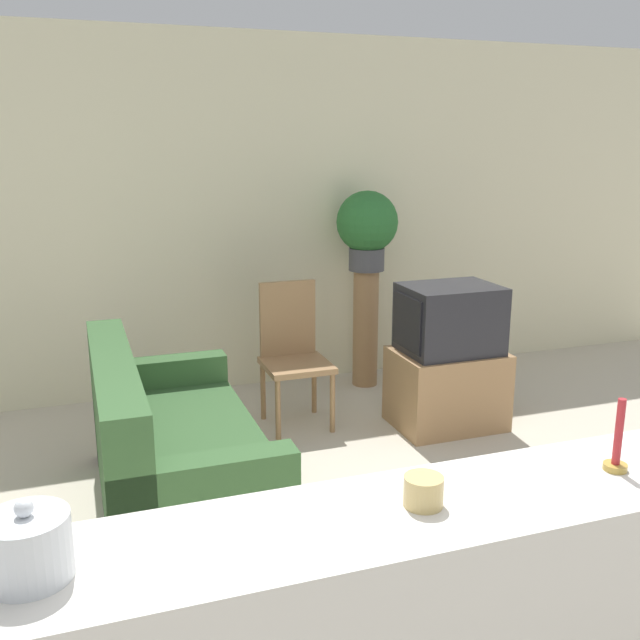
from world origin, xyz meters
TOP-DOWN VIEW (x-y plane):
  - wall_back at (0.00, 3.43)m, footprint 9.00×0.06m
  - couch at (-0.43, 1.56)m, footprint 0.81×1.65m
  - tv_stand at (1.52, 2.12)m, footprint 0.72×0.54m
  - television at (1.51, 2.12)m, footprint 0.63×0.48m
  - wooden_chair at (0.54, 2.54)m, footprint 0.44×0.44m
  - plant_stand at (1.32, 3.09)m, footprint 0.20×0.20m
  - potted_plant at (1.32, 3.09)m, footprint 0.48×0.48m
  - decorative_bowl at (-0.98, -0.41)m, footprint 0.19×0.19m
  - candle_jar at (-0.00, -0.41)m, footprint 0.11×0.11m
  - candlestick at (0.64, -0.41)m, footprint 0.07×0.07m

SIDE VIEW (x-z plane):
  - tv_stand at x=1.52m, z-range 0.00..0.53m
  - couch at x=-0.43m, z-range -0.13..0.75m
  - plant_stand at x=1.32m, z-range 0.00..0.93m
  - wooden_chair at x=0.54m, z-range 0.04..1.02m
  - television at x=1.51m, z-range 0.53..0.99m
  - candle_jar at x=0.00m, z-range 0.97..1.05m
  - candlestick at x=0.64m, z-range 0.93..1.15m
  - decorative_bowl at x=-0.98m, z-range 0.95..1.14m
  - potted_plant at x=1.32m, z-range 0.97..1.59m
  - wall_back at x=0.00m, z-range 0.00..2.70m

